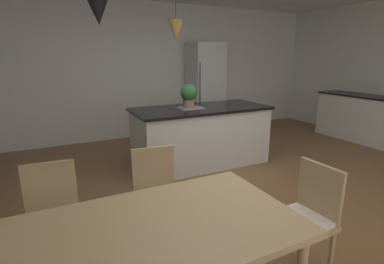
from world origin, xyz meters
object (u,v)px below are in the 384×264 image
object	(u,v)px
dining_table	(135,242)
kitchen_island	(201,135)
chair_far_right	(158,195)
potted_plant_on_island	(189,95)
chair_kitchen_end	(305,216)
refrigerator	(205,89)
chair_far_left	(52,218)

from	to	relation	value
dining_table	kitchen_island	distance (m)	2.99
chair_far_right	potted_plant_on_island	world-z (taller)	potted_plant_on_island
dining_table	chair_far_right	distance (m)	0.96
chair_kitchen_end	kitchen_island	world-z (taller)	kitchen_island
dining_table	chair_kitchen_end	world-z (taller)	chair_kitchen_end
refrigerator	chair_kitchen_end	bearing A→B (deg)	-108.88
chair_far_left	chair_kitchen_end	distance (m)	1.91
chair_far_right	refrigerator	size ratio (longest dim) A/B	0.45
chair_far_left	chair_far_right	distance (m)	0.84
refrigerator	potted_plant_on_island	size ratio (longest dim) A/B	5.38
chair_far_right	chair_kitchen_end	xyz separation A→B (m)	(0.88, -0.84, 0.00)
refrigerator	chair_far_right	bearing A→B (deg)	-124.91
kitchen_island	chair_kitchen_end	bearing A→B (deg)	-99.64
chair_kitchen_end	chair_far_left	bearing A→B (deg)	154.00
dining_table	chair_far_left	size ratio (longest dim) A/B	2.14
dining_table	refrigerator	size ratio (longest dim) A/B	0.96
dining_table	refrigerator	bearing A→B (deg)	56.63
chair_far_right	potted_plant_on_island	distance (m)	2.03
potted_plant_on_island	chair_far_left	bearing A→B (deg)	-140.18
refrigerator	kitchen_island	bearing A→B (deg)	-120.68
kitchen_island	potted_plant_on_island	world-z (taller)	potted_plant_on_island
chair_kitchen_end	potted_plant_on_island	bearing A→B (deg)	85.19
chair_far_left	kitchen_island	size ratio (longest dim) A/B	0.42
dining_table	kitchen_island	world-z (taller)	kitchen_island
dining_table	chair_far_right	xyz separation A→B (m)	(0.42, 0.84, -0.20)
dining_table	kitchen_island	xyz separation A→B (m)	(1.71, 2.44, -0.21)
dining_table	chair_kitchen_end	size ratio (longest dim) A/B	2.14
chair_far_right	refrigerator	world-z (taller)	refrigerator
kitchen_island	refrigerator	size ratio (longest dim) A/B	1.07
chair_far_left	potted_plant_on_island	world-z (taller)	potted_plant_on_island
chair_far_right	potted_plant_on_island	bearing A→B (deg)	55.94
kitchen_island	refrigerator	bearing A→B (deg)	59.32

